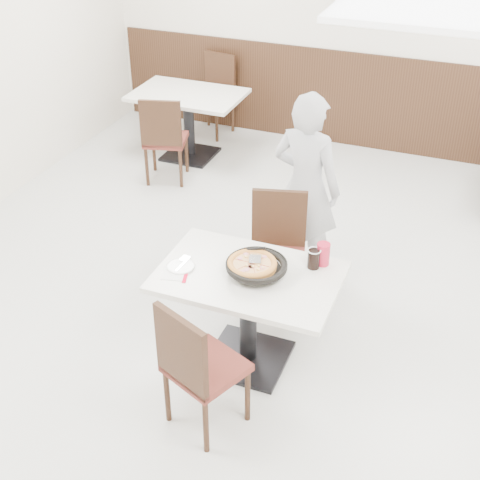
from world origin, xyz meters
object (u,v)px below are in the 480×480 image
at_px(main_table, 248,318).
at_px(diner_person, 306,188).
at_px(side_plate, 181,266).
at_px(bg_chair_left_near, 166,138).
at_px(chair_far, 277,257).
at_px(pizza, 252,266).
at_px(red_cup, 323,254).
at_px(chair_near, 206,365).
at_px(pizza_pan, 256,269).
at_px(cola_glass, 314,259).
at_px(bg_chair_left_far, 212,96).
at_px(bg_table_left, 189,125).

bearing_deg(main_table, diner_person, 88.88).
distance_m(side_plate, diner_person, 1.40).
bearing_deg(diner_person, bg_chair_left_near, -20.94).
height_order(main_table, chair_far, chair_far).
distance_m(chair_far, pizza, 0.71).
bearing_deg(red_cup, bg_chair_left_near, 137.62).
xyz_separation_m(chair_near, red_cup, (0.46, 0.92, 0.35)).
bearing_deg(pizza, main_table, -127.95).
bearing_deg(diner_person, chair_far, 96.38).
height_order(pizza_pan, red_cup, red_cup).
bearing_deg(cola_glass, pizza_pan, -146.83).
xyz_separation_m(chair_far, bg_chair_left_far, (-1.85, 3.00, 0.00)).
distance_m(pizza_pan, red_cup, 0.47).
xyz_separation_m(chair_near, cola_glass, (0.41, 0.86, 0.34)).
xyz_separation_m(side_plate, bg_chair_left_far, (-1.41, 3.74, -0.28)).
bearing_deg(bg_chair_left_far, pizza, 127.14).
xyz_separation_m(main_table, chair_far, (-0.02, 0.65, 0.10)).
distance_m(pizza_pan, bg_table_left, 3.52).
xyz_separation_m(chair_near, pizza_pan, (0.08, 0.65, 0.32)).
relative_size(diner_person, bg_chair_left_near, 1.68).
height_order(bg_table_left, bg_chair_left_near, bg_chair_left_near).
bearing_deg(bg_chair_left_far, diner_person, 137.62).
bearing_deg(main_table, pizza, 52.05).
distance_m(side_plate, bg_chair_left_near, 2.82).
relative_size(main_table, diner_person, 0.75).
relative_size(pizza, bg_chair_left_near, 0.34).
distance_m(main_table, bg_chair_left_far, 4.10).
relative_size(main_table, red_cup, 7.50).
distance_m(chair_near, bg_table_left, 4.02).
xyz_separation_m(bg_table_left, bg_chair_left_near, (0.02, -0.61, 0.10)).
distance_m(pizza_pan, side_plate, 0.51).
relative_size(side_plate, red_cup, 1.16).
bearing_deg(main_table, pizza_pan, 25.03).
xyz_separation_m(red_cup, bg_chair_left_far, (-2.29, 3.35, -0.35)).
height_order(chair_far, bg_table_left, chair_far).
relative_size(pizza_pan, red_cup, 2.03).
relative_size(main_table, bg_chair_left_near, 1.26).
xyz_separation_m(chair_near, chair_far, (0.02, 1.27, 0.00)).
distance_m(pizza_pan, pizza, 0.04).
bearing_deg(bg_table_left, red_cup, -49.53).
bearing_deg(main_table, side_plate, -168.08).
xyz_separation_m(main_table, pizza, (0.02, 0.02, 0.44)).
relative_size(pizza, red_cup, 2.02).
bearing_deg(bg_table_left, cola_glass, -50.77).
bearing_deg(bg_chair_left_far, pizza_pan, 127.54).
xyz_separation_m(chair_near, bg_chair_left_near, (-1.79, 2.97, 0.00)).
height_order(main_table, side_plate, side_plate).
bearing_deg(pizza_pan, chair_far, 95.81).
distance_m(chair_far, cola_glass, 0.66).
bearing_deg(cola_glass, red_cup, 52.57).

